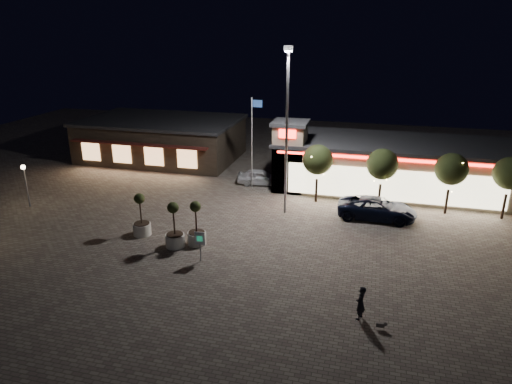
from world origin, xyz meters
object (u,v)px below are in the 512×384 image
(planter_left, at_px, (142,222))
(valet_sign, at_px, (200,241))
(pickup_truck, at_px, (377,208))
(planter_mid, at_px, (175,233))
(white_sedan, at_px, (260,177))
(pedestrian, at_px, (361,303))

(planter_left, distance_m, valet_sign, 5.88)
(pickup_truck, xyz_separation_m, planter_mid, (-12.68, -8.14, 0.16))
(pickup_truck, relative_size, white_sedan, 1.40)
(pickup_truck, bearing_deg, valet_sign, 134.25)
(pickup_truck, distance_m, pedestrian, 13.11)
(pickup_truck, height_order, planter_mid, planter_mid)
(planter_mid, bearing_deg, planter_left, 159.97)
(white_sedan, distance_m, planter_left, 13.48)
(pedestrian, xyz_separation_m, valet_sign, (-9.73, 3.50, 0.48))
(planter_left, relative_size, planter_mid, 0.98)
(planter_left, xyz_separation_m, valet_sign, (5.29, -2.53, 0.43))
(pickup_truck, bearing_deg, planter_left, 115.70)
(planter_left, bearing_deg, pedestrian, -21.86)
(pickup_truck, distance_m, valet_sign, 14.12)
(white_sedan, distance_m, valet_sign, 14.96)
(white_sedan, bearing_deg, pedestrian, -159.74)
(white_sedan, bearing_deg, planter_left, 149.38)
(white_sedan, height_order, planter_left, planter_left)
(pickup_truck, relative_size, pedestrian, 3.24)
(pickup_truck, distance_m, white_sedan, 11.68)
(pedestrian, relative_size, planter_left, 0.59)
(white_sedan, bearing_deg, valet_sign, 172.49)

